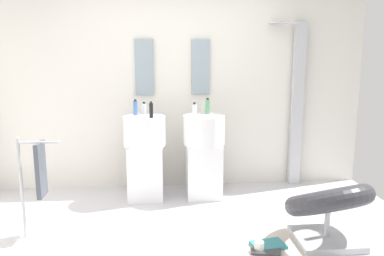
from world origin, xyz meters
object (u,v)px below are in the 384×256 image
Objects in this scene: soap_bottle_white at (144,108)px; lounge_chair at (328,206)px; pedestal_sink_left at (145,154)px; soap_bottle_green at (208,106)px; magazine_teal at (268,245)px; soap_bottle_blue at (135,108)px; pedestal_sink_right at (204,153)px; coffee_mug at (259,247)px; shower_column at (296,101)px; soap_bottle_black at (151,110)px; towel_rack at (38,172)px; soap_bottle_clear at (194,110)px; magazine_charcoal at (266,249)px.

lounge_chair is at bearing -40.53° from soap_bottle_white.
soap_bottle_green is at bearing 8.27° from pedestal_sink_left.
soap_bottle_blue is (-1.21, 1.39, 1.03)m from magazine_teal.
coffee_mug is (0.32, -1.38, -0.47)m from pedestal_sink_right.
shower_column is 11.27× the size of soap_bottle_black.
lounge_chair is 5.48× the size of soap_bottle_blue.
soap_bottle_clear is at bearing 30.88° from towel_rack.
shower_column is 22.35× the size of coffee_mug.
pedestal_sink_left is at bearing 119.57° from magazine_teal.
lounge_chair is at bearing 28.48° from magazine_charcoal.
pedestal_sink_left reaches higher than magazine_charcoal.
magazine_charcoal is at bearing -115.45° from shower_column.
soap_bottle_green is 1.22× the size of soap_bottle_clear.
shower_column is 1.86m from soap_bottle_black.
shower_column reaches higher than towel_rack.
soap_bottle_black is (1.01, 0.81, 0.43)m from towel_rack.
soap_bottle_blue is 0.13m from soap_bottle_white.
lounge_chair is at bearing -55.87° from soap_bottle_green.
soap_bottle_blue is at bearing 138.75° from pedestal_sink_left.
towel_rack is at bearing -135.17° from pedestal_sink_left.
shower_column is at bearing 14.55° from soap_bottle_black.
lounge_chair is 2.62m from towel_rack.
soap_bottle_blue is at bearing 120.17° from magazine_teal.
lounge_chair is 5.28× the size of soap_bottle_green.
soap_bottle_white reaches higher than coffee_mug.
magazine_teal is at bearing -174.15° from lounge_chair.
soap_bottle_black is (-1.80, -0.47, -0.02)m from shower_column.
coffee_mug is at bearing -53.17° from soap_bottle_blue.
pedestal_sink_left is 2.08m from lounge_chair.
magazine_charcoal is 1.90m from soap_bottle_black.
soap_bottle_blue is at bearing 173.65° from pedestal_sink_right.
towel_rack is 2.01m from soap_bottle_green.
coffee_mug is (1.00, -1.38, -0.47)m from pedestal_sink_left.
pedestal_sink_right is at bearing -116.39° from soap_bottle_green.
pedestal_sink_left is at bearing 180.00° from pedestal_sink_right.
lounge_chair is at bearing -4.94° from magazine_teal.
towel_rack is at bearing -141.46° from soap_bottle_black.
soap_bottle_green reaches higher than pedestal_sink_right.
soap_bottle_green is 0.75m from soap_bottle_white.
pedestal_sink_right is at bearing -163.72° from shower_column.
magazine_charcoal is (1.07, -1.37, -0.51)m from pedestal_sink_left.
soap_bottle_black is at bearing -169.55° from soap_bottle_clear.
coffee_mug is at bearing -57.10° from soap_bottle_white.
towel_rack reaches higher than lounge_chair.
pedestal_sink_left reaches higher than lounge_chair.
soap_bottle_green is (-0.92, 1.35, 0.71)m from lounge_chair.
shower_column is at bearing 62.97° from coffee_mug.
magazine_teal is (-0.78, -1.65, -1.06)m from shower_column.
lounge_chair is at bearing -98.31° from shower_column.
soap_bottle_clear reaches higher than pedestal_sink_right.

